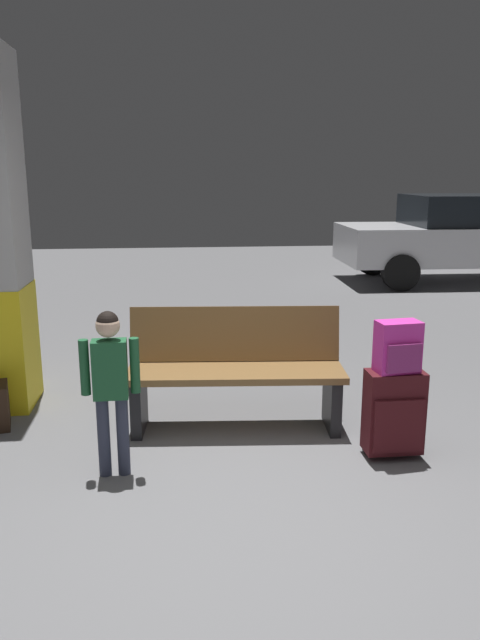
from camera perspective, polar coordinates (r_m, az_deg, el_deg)
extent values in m
cube|color=slate|center=(7.23, -3.23, -2.01)|extent=(18.00, 18.00, 0.10)
cube|color=brown|center=(4.55, -0.39, -4.94)|extent=(1.63, 0.56, 0.05)
cube|color=brown|center=(4.72, -0.46, -1.27)|extent=(1.60, 0.23, 0.42)
cube|color=black|center=(4.67, -9.33, -7.66)|extent=(0.11, 0.40, 0.41)
cube|color=black|center=(4.70, 8.50, -7.49)|extent=(0.11, 0.40, 0.41)
cube|color=#471419|center=(4.28, 14.03, -8.20)|extent=(0.38, 0.20, 0.56)
cube|color=#471419|center=(4.21, 14.51, -9.51)|extent=(0.34, 0.03, 0.36)
cube|color=#A5A5AA|center=(4.27, 13.86, -4.47)|extent=(0.14, 0.03, 0.02)
cylinder|color=black|center=(4.43, 11.44, -11.60)|extent=(0.02, 0.04, 0.04)
cylinder|color=black|center=(4.53, 15.37, -11.22)|extent=(0.02, 0.04, 0.04)
cube|color=#D833A5|center=(4.14, 14.38, -2.40)|extent=(0.30, 0.19, 0.34)
cube|color=#8E2B70|center=(4.08, 14.94, -3.45)|extent=(0.23, 0.06, 0.19)
cylinder|color=black|center=(4.10, 14.51, -0.28)|extent=(0.06, 0.03, 0.02)
cylinder|color=#33384C|center=(4.03, -10.78, -10.48)|extent=(0.08, 0.08, 0.52)
cylinder|color=#33384C|center=(4.03, -12.49, -10.50)|extent=(0.08, 0.08, 0.52)
cube|color=#1E5933|center=(3.87, -11.94, -4.48)|extent=(0.22, 0.13, 0.37)
cylinder|color=#1E5933|center=(3.86, -9.71, -4.16)|extent=(0.06, 0.06, 0.35)
cylinder|color=#1E5933|center=(3.88, -14.19, -4.28)|extent=(0.06, 0.06, 0.35)
sphere|color=beige|center=(3.80, -12.15, -0.50)|extent=(0.15, 0.15, 0.15)
sphere|color=black|center=(3.79, -12.16, -0.19)|extent=(0.14, 0.14, 0.14)
cylinder|color=#E5D84C|center=(3.98, -12.94, -3.78)|extent=(0.06, 0.06, 0.10)
cylinder|color=red|center=(3.96, -12.99, -2.74)|extent=(0.01, 0.01, 0.06)
cube|color=silver|center=(11.54, 19.60, 6.69)|extent=(4.14, 1.79, 0.64)
cube|color=black|center=(11.56, 20.52, 9.52)|extent=(2.13, 1.59, 0.52)
cylinder|color=black|center=(10.38, 14.65, 4.28)|extent=(0.60, 0.21, 0.60)
cylinder|color=black|center=(11.88, 12.14, 5.53)|extent=(0.60, 0.21, 0.60)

